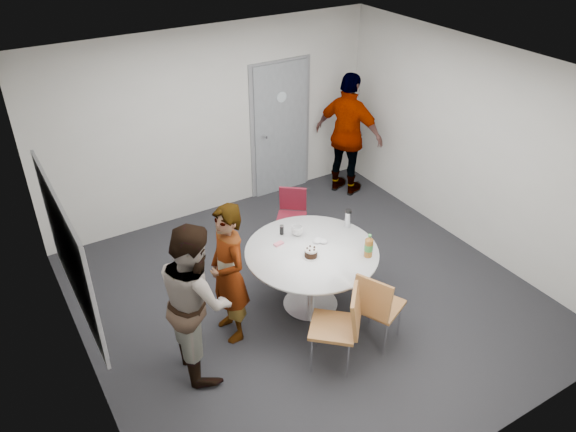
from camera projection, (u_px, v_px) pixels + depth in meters
floor at (307, 297)px, 6.74m from camera, size 5.00×5.00×0.00m
ceiling at (312, 77)px, 5.32m from camera, size 5.00×5.00×0.00m
wall_back at (212, 123)px, 7.85m from camera, size 5.00×0.00×5.00m
wall_left at (71, 273)px, 4.93m from camera, size 0.00×5.00×5.00m
wall_right at (474, 149)px, 7.13m from camera, size 0.00×5.00×5.00m
wall_front at (491, 342)px, 4.21m from camera, size 5.00×0.00×5.00m
door at (280, 129)px, 8.49m from camera, size 1.02×0.17×2.12m
whiteboard at (68, 252)px, 5.04m from camera, size 0.04×1.90×1.25m
table at (313, 258)px, 6.28m from camera, size 1.49×1.49×1.05m
chair_near_left at (343, 321)px, 5.54m from camera, size 0.66×0.65×0.94m
chair_near_right at (376, 303)px, 5.79m from camera, size 0.61×0.58×0.91m
chair_far at (292, 211)px, 7.50m from camera, size 0.55×0.55×0.80m
person_main at (228, 274)px, 5.81m from camera, size 0.39×0.59×1.61m
person_left at (196, 299)px, 5.41m from camera, size 0.71×0.87×1.68m
person_right at (349, 135)px, 8.48m from camera, size 0.89×1.21×1.91m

